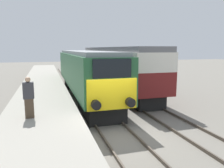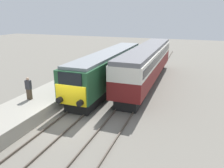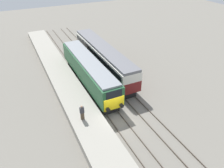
{
  "view_description": "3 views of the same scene",
  "coord_description": "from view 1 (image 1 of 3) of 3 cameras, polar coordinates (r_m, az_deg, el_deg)",
  "views": [
    {
      "loc": [
        -2.97,
        -8.87,
        3.9
      ],
      "look_at": [
        0.0,
        0.93,
        2.25
      ],
      "focal_mm": 35.0,
      "sensor_mm": 36.0,
      "label": 1
    },
    {
      "loc": [
        7.92,
        -11.96,
        7.33
      ],
      "look_at": [
        1.7,
        4.93,
        1.6
      ],
      "focal_mm": 35.0,
      "sensor_mm": 36.0,
      "label": 2
    },
    {
      "loc": [
        -8.67,
        -16.46,
        16.4
      ],
      "look_at": [
        1.7,
        4.93,
        1.6
      ],
      "focal_mm": 35.0,
      "sensor_mm": 36.0,
      "label": 3
    }
  ],
  "objects": [
    {
      "name": "passenger_carriage",
      "position": [
        21.37,
        0.51,
        5.28
      ],
      "size": [
        2.75,
        17.49,
        4.05
      ],
      "color": "black",
      "rests_on": "ground_plane"
    },
    {
      "name": "rails_far_track",
      "position": [
        15.74,
        7.59,
        -5.0
      ],
      "size": [
        1.5,
        60.0,
        0.14
      ],
      "color": "#4C4238",
      "rests_on": "ground_plane"
    },
    {
      "name": "rails_near_track",
      "position": [
        14.69,
        -4.64,
        -5.97
      ],
      "size": [
        1.51,
        60.0,
        0.14
      ],
      "color": "#4C4238",
      "rests_on": "ground_plane"
    },
    {
      "name": "platform_left",
      "position": [
        17.22,
        -17.64,
        -2.74
      ],
      "size": [
        3.5,
        50.0,
        0.95
      ],
      "color": "#9E998C",
      "rests_on": "ground_plane"
    },
    {
      "name": "locomotive",
      "position": [
        18.0,
        -7.3,
        3.43
      ],
      "size": [
        2.7,
        16.24,
        3.74
      ],
      "color": "black",
      "rests_on": "ground_plane"
    },
    {
      "name": "person_on_platform",
      "position": [
        10.0,
        -20.9,
        -3.33
      ],
      "size": [
        0.44,
        0.26,
        1.79
      ],
      "color": "#473828",
      "rests_on": "platform_left"
    },
    {
      "name": "ground_plane",
      "position": [
        10.14,
        1.57,
        -13.47
      ],
      "size": [
        120.0,
        120.0,
        0.0
      ],
      "primitive_type": "plane",
      "color": "slate"
    }
  ]
}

